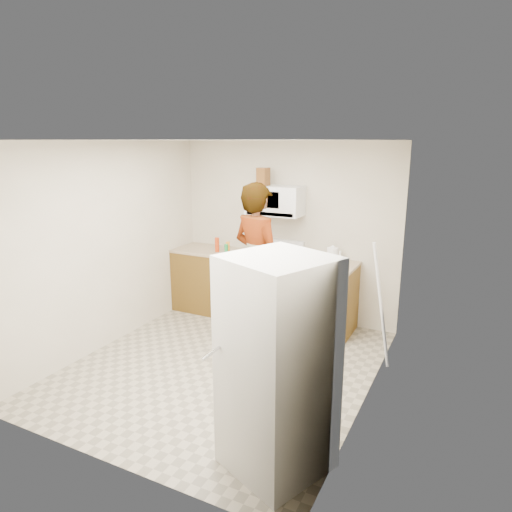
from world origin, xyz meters
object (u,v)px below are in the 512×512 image
Objects in this scene: gas_range at (270,288)px; microwave at (275,201)px; kettle at (333,255)px; fridge at (277,366)px; saucepan at (267,247)px; person at (257,264)px.

microwave is (0.00, 0.13, 1.21)m from gas_range.
kettle is (0.83, 0.02, -0.67)m from microwave.
microwave reaches higher than fridge.
fridge is at bearing -63.37° from saucepan.
fridge is at bearing -55.96° from kettle.
microwave is 0.45× the size of fridge.
microwave is 4.16× the size of kettle.
gas_range is 0.56× the size of person.
microwave is 3.14× the size of saucepan.
microwave is 0.70m from saucepan.
person is at bearing -106.42° from kettle.
microwave reaches higher than kettle.
person reaches higher than gas_range.
gas_range is 0.66× the size of fridge.
person is at bearing -72.33° from saucepan.
fridge reaches higher than gas_range.
microwave is 3.21m from fridge.
person is 1.19× the size of fridge.
microwave is 1.07m from kettle.
microwave reaches higher than gas_range.
saucepan is at bearing 129.53° from gas_range.
person is at bearing -81.32° from microwave.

